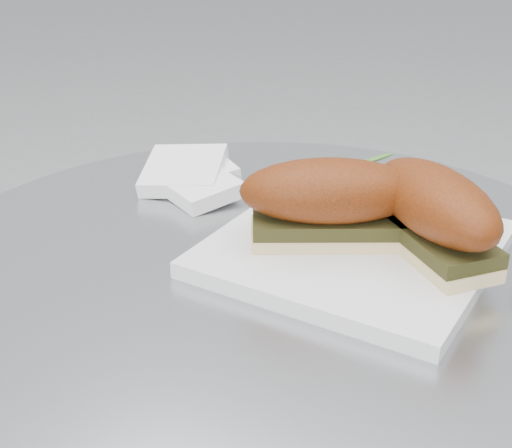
# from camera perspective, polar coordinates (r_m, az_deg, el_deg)

# --- Properties ---
(plate) EXTENTS (0.25, 0.25, 0.02)m
(plate) POSITION_cam_1_polar(r_m,az_deg,el_deg) (0.69, 7.83, -1.95)
(plate) COLOR white
(plate) RESTS_ON table
(sandwich_left) EXTENTS (0.18, 0.15, 0.08)m
(sandwich_left) POSITION_cam_1_polar(r_m,az_deg,el_deg) (0.66, 5.88, 1.95)
(sandwich_left) COLOR beige
(sandwich_left) RESTS_ON plate
(sandwich_right) EXTENTS (0.18, 0.16, 0.08)m
(sandwich_right) POSITION_cam_1_polar(r_m,az_deg,el_deg) (0.66, 14.07, 1.06)
(sandwich_right) COLOR beige
(sandwich_right) RESTS_ON plate
(salad) EXTENTS (0.11, 0.11, 0.05)m
(salad) POSITION_cam_1_polar(r_m,az_deg,el_deg) (0.75, 8.22, 3.14)
(salad) COLOR #569430
(salad) RESTS_ON plate
(napkin) EXTENTS (0.13, 0.13, 0.02)m
(napkin) POSITION_cam_1_polar(r_m,az_deg,el_deg) (0.82, -5.02, 3.08)
(napkin) COLOR white
(napkin) RESTS_ON table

